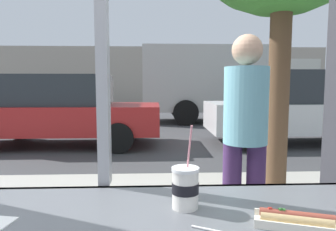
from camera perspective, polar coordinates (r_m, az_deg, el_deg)
ground_plane at (r=9.38m, az=-3.80°, el=-2.97°), size 60.00×60.00×0.00m
sidewalk_strip at (r=3.17m, az=-6.70°, el=-19.35°), size 16.00×2.80×0.15m
building_facade_far at (r=24.85m, az=-2.98°, el=7.59°), size 28.00×1.20×4.44m
soda_cup_right at (r=1.12m, az=3.27°, el=-13.29°), size 0.10×0.10×0.31m
hotdog_tray_near at (r=1.08m, az=22.93°, el=-17.64°), size 0.27×0.17×0.05m
parked_car_red at (r=7.51m, az=-19.48°, el=1.00°), size 4.53×1.97×1.65m
parked_car_white at (r=7.95m, az=23.04°, el=1.40°), size 4.34×1.92×1.76m
box_truck at (r=11.97m, az=10.17°, el=6.32°), size 6.32×2.44×2.84m
pedestrian at (r=2.30m, az=14.31°, el=-2.81°), size 0.32×0.32×1.63m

